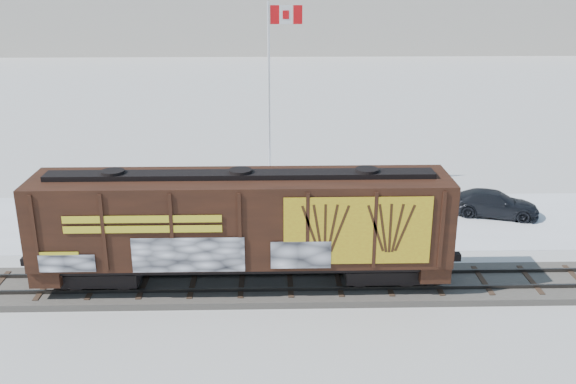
{
  "coord_description": "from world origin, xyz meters",
  "views": [
    {
      "loc": [
        -0.68,
        -23.73,
        12.46
      ],
      "look_at": [
        -0.02,
        3.0,
        3.19
      ],
      "focal_mm": 40.0,
      "sensor_mm": 36.0,
      "label": 1
    }
  ],
  "objects_px": {
    "flagpole": "(271,127)",
    "car_dark": "(494,203)",
    "car_silver": "(66,216)",
    "car_white": "(252,210)",
    "hopper_railcar": "(242,222)"
  },
  "relations": [
    {
      "from": "car_silver",
      "to": "car_dark",
      "type": "bearing_deg",
      "value": -62.03
    },
    {
      "from": "car_silver",
      "to": "car_white",
      "type": "bearing_deg",
      "value": -62.23
    },
    {
      "from": "hopper_railcar",
      "to": "car_dark",
      "type": "distance_m",
      "value": 15.49
    },
    {
      "from": "flagpole",
      "to": "car_dark",
      "type": "height_order",
      "value": "flagpole"
    },
    {
      "from": "hopper_railcar",
      "to": "flagpole",
      "type": "height_order",
      "value": "flagpole"
    },
    {
      "from": "flagpole",
      "to": "car_white",
      "type": "distance_m",
      "value": 6.04
    },
    {
      "from": "flagpole",
      "to": "car_white",
      "type": "xyz_separation_m",
      "value": [
        -1.05,
        -5.02,
        -3.2
      ]
    },
    {
      "from": "hopper_railcar",
      "to": "car_silver",
      "type": "height_order",
      "value": "hopper_railcar"
    },
    {
      "from": "flagpole",
      "to": "car_silver",
      "type": "bearing_deg",
      "value": -151.68
    },
    {
      "from": "car_silver",
      "to": "car_dark",
      "type": "xyz_separation_m",
      "value": [
        22.22,
        1.45,
        -0.08
      ]
    },
    {
      "from": "hopper_railcar",
      "to": "car_white",
      "type": "height_order",
      "value": "hopper_railcar"
    },
    {
      "from": "hopper_railcar",
      "to": "flagpole",
      "type": "relative_size",
      "value": 1.51
    },
    {
      "from": "flagpole",
      "to": "car_dark",
      "type": "bearing_deg",
      "value": -19.27
    },
    {
      "from": "hopper_railcar",
      "to": "car_dark",
      "type": "height_order",
      "value": "hopper_railcar"
    },
    {
      "from": "car_silver",
      "to": "car_white",
      "type": "xyz_separation_m",
      "value": [
        9.32,
        0.58,
        -0.01
      ]
    }
  ]
}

